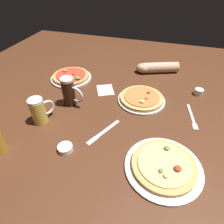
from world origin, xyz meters
The scene contains 12 objects.
ground_plane centered at (0.00, 0.00, -0.01)m, with size 2.40×2.40×0.03m, color #4C2816.
pizza_plate_near centered at (0.30, -0.26, 0.02)m, with size 0.31×0.31×0.05m.
pizza_plate_far centered at (-0.39, 0.29, 0.02)m, with size 0.28×0.28×0.05m.
pizza_plate_side centered at (0.13, 0.17, 0.02)m, with size 0.28×0.28×0.05m.
beer_mug_amber centered at (-0.34, -0.15, 0.07)m, with size 0.09×0.12×0.14m.
beer_mug_pale centered at (-0.26, 0.03, 0.08)m, with size 0.13×0.07×0.17m.
ramekin_sauce centered at (0.46, 0.34, 0.02)m, with size 0.05×0.05×0.04m, color silver.
ramekin_butter centered at (-0.13, -0.29, 0.01)m, with size 0.07×0.07×0.03m, color white.
napkin_folded centered at (-0.11, 0.22, 0.00)m, with size 0.10×0.13×0.01m, color silver.
fork_left centered at (0.42, 0.11, 0.00)m, with size 0.06×0.21×0.01m.
knife_spare centered at (0.00, -0.14, 0.00)m, with size 0.11×0.20×0.01m.
diner_arm centered at (0.16, 0.56, 0.04)m, with size 0.30×0.16×0.07m.
Camera 1 is at (0.23, -0.75, 0.68)m, focal length 30.54 mm.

